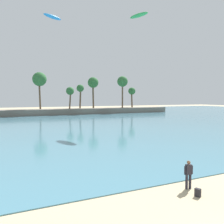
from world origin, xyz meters
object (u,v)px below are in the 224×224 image
Objects in this scene: person_at_waterline at (188,174)px; backpack_near_kite at (198,193)px; kite_aloft_low_near_shore at (53,17)px; kite_aloft_high_over_bay at (139,15)px.

person_at_waterline is 1.27m from backpack_near_kite.
backpack_near_kite is 33.53m from kite_aloft_low_near_shore.
kite_aloft_low_near_shore is at bearing 94.75° from person_at_waterline.
kite_aloft_low_near_shore reaches higher than person_at_waterline.
person_at_waterline is 32.31m from kite_aloft_low_near_shore.
person_at_waterline reaches higher than backpack_near_kite.
backpack_near_kite is at bearing -117.90° from kite_aloft_low_near_shore.
kite_aloft_low_near_shore is at bearing 65.18° from kite_aloft_high_over_bay.
person_at_waterline is 0.42× the size of kite_aloft_high_over_bay.
kite_aloft_low_near_shore reaches higher than backpack_near_kite.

